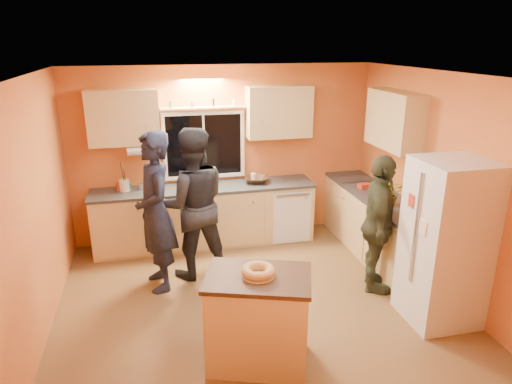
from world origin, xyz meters
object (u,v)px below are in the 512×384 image
object	(u,v)px
refrigerator	(446,243)
person_left	(156,212)
person_right	(378,225)
island	(258,319)
person_center	(192,204)

from	to	relation	value
refrigerator	person_left	distance (m)	3.27
person_right	island	bearing A→B (deg)	144.70
refrigerator	person_right	world-z (taller)	refrigerator
refrigerator	island	bearing A→B (deg)	-172.89
island	person_center	bearing A→B (deg)	121.33
island	person_right	world-z (taller)	person_right
person_center	island	bearing A→B (deg)	98.94
person_left	person_right	world-z (taller)	person_left
person_left	person_center	distance (m)	0.50
person_right	refrigerator	bearing A→B (deg)	-127.29
island	person_center	world-z (taller)	person_center
person_left	refrigerator	bearing A→B (deg)	53.78
person_left	person_right	size ratio (longest dim) A/B	1.16
island	refrigerator	bearing A→B (deg)	26.29
person_right	person_left	bearing A→B (deg)	99.88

